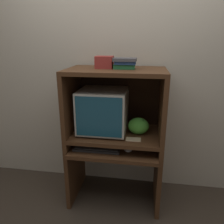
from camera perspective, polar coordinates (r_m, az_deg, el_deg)
ground_plane at (r=2.33m, az=-0.18°, el=-25.13°), size 12.00×12.00×0.00m
wall_back at (r=2.33m, az=2.22°, el=10.73°), size 6.00×0.06×2.60m
desk_base at (r=2.29m, az=0.79°, el=-13.99°), size 0.90×0.60×0.62m
desk_monitor_shelf at (r=2.17m, az=0.97°, el=-5.98°), size 0.90×0.56×0.12m
hutch_upper at (r=2.06m, az=1.16°, el=5.44°), size 0.90×0.56×0.62m
crt_monitor at (r=2.10m, az=-2.31°, el=0.42°), size 0.45×0.43×0.42m
keyboard at (r=2.10m, az=-3.88°, el=-9.37°), size 0.44×0.16×0.03m
mouse at (r=2.05m, az=4.23°, el=-9.96°), size 0.07×0.05×0.03m
snack_bag at (r=2.10m, az=6.92°, el=-3.63°), size 0.20×0.15×0.16m
book_stack at (r=1.98m, az=3.37°, el=12.62°), size 0.20×0.14×0.10m
paper_card at (r=2.01m, az=5.60°, el=-7.11°), size 0.13×0.09×0.00m
storage_box at (r=2.03m, az=-2.00°, el=12.86°), size 0.16×0.13×0.11m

